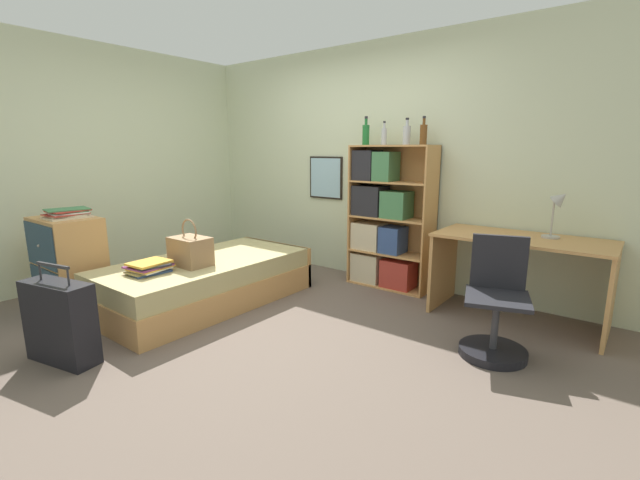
{
  "coord_description": "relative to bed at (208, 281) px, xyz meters",
  "views": [
    {
      "loc": [
        2.63,
        -2.45,
        1.46
      ],
      "look_at": [
        0.57,
        0.2,
        0.75
      ],
      "focal_mm": 24.0,
      "sensor_mm": 36.0,
      "label": 1
    }
  ],
  "objects": [
    {
      "name": "bookcase",
      "position": [
        1.06,
        1.51,
        0.48
      ],
      "size": [
        0.89,
        0.33,
        1.51
      ],
      "color": "tan",
      "rests_on": "ground_plane"
    },
    {
      "name": "ground_plane",
      "position": [
        0.67,
        -0.02,
        -0.21
      ],
      "size": [
        14.0,
        14.0,
        0.0
      ],
      "primitive_type": "plane",
      "color": "#66564C"
    },
    {
      "name": "dresser",
      "position": [
        -0.91,
        -0.86,
        0.21
      ],
      "size": [
        0.65,
        0.47,
        0.85
      ],
      "color": "tan",
      "rests_on": "ground_plane"
    },
    {
      "name": "wall_back",
      "position": [
        0.67,
        1.74,
        1.09
      ],
      "size": [
        10.0,
        0.09,
        2.6
      ],
      "color": "beige",
      "rests_on": "ground_plane"
    },
    {
      "name": "desk_chair",
      "position": [
        2.52,
        0.59,
        0.06
      ],
      "size": [
        0.54,
        0.54,
        0.85
      ],
      "color": "black",
      "rests_on": "ground_plane"
    },
    {
      "name": "bottle_blue",
      "position": [
        1.47,
        1.54,
        1.4
      ],
      "size": [
        0.07,
        0.07,
        0.27
      ],
      "color": "brown",
      "rests_on": "bookcase"
    },
    {
      "name": "bottle_brown",
      "position": [
        1.04,
        1.52,
        1.39
      ],
      "size": [
        0.06,
        0.06,
        0.24
      ],
      "color": "#B7BCC1",
      "rests_on": "bookcase"
    },
    {
      "name": "bed",
      "position": [
        0.0,
        0.0,
        0.0
      ],
      "size": [
        1.01,
        1.99,
        0.43
      ],
      "color": "tan",
      "rests_on": "ground_plane"
    },
    {
      "name": "desk",
      "position": [
        2.49,
        1.35,
        0.32
      ],
      "size": [
        1.38,
        0.66,
        0.74
      ],
      "color": "tan",
      "rests_on": "ground_plane"
    },
    {
      "name": "bottle_clear",
      "position": [
        1.27,
        1.57,
        1.4
      ],
      "size": [
        0.08,
        0.08,
        0.27
      ],
      "color": "#B7BCC1",
      "rests_on": "bookcase"
    },
    {
      "name": "magazine_pile_on_dresser",
      "position": [
        -0.85,
        -0.85,
        0.68
      ],
      "size": [
        0.3,
        0.37,
        0.08
      ],
      "color": "beige",
      "rests_on": "dresser"
    },
    {
      "name": "suitcase",
      "position": [
        0.17,
        -1.38,
        0.08
      ],
      "size": [
        0.57,
        0.31,
        0.71
      ],
      "color": "black",
      "rests_on": "ground_plane"
    },
    {
      "name": "book_stack_on_bed",
      "position": [
        -0.0,
        -0.59,
        0.27
      ],
      "size": [
        0.33,
        0.37,
        0.1
      ],
      "color": "#334C84",
      "rests_on": "bed"
    },
    {
      "name": "handbag",
      "position": [
        0.07,
        -0.22,
        0.35
      ],
      "size": [
        0.36,
        0.26,
        0.43
      ],
      "color": "#93704C",
      "rests_on": "bed"
    },
    {
      "name": "bottle_green",
      "position": [
        0.83,
        1.5,
        1.41
      ],
      "size": [
        0.07,
        0.07,
        0.3
      ],
      "color": "#1E6B2D",
      "rests_on": "bookcase"
    },
    {
      "name": "wall_left",
      "position": [
        -1.64,
        -0.02,
        1.09
      ],
      "size": [
        0.06,
        10.0,
        2.6
      ],
      "color": "beige",
      "rests_on": "ground_plane"
    },
    {
      "name": "desk_lamp",
      "position": [
        2.71,
        1.47,
        0.8
      ],
      "size": [
        0.19,
        0.14,
        0.41
      ],
      "color": "#ADA89E",
      "rests_on": "desk"
    }
  ]
}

